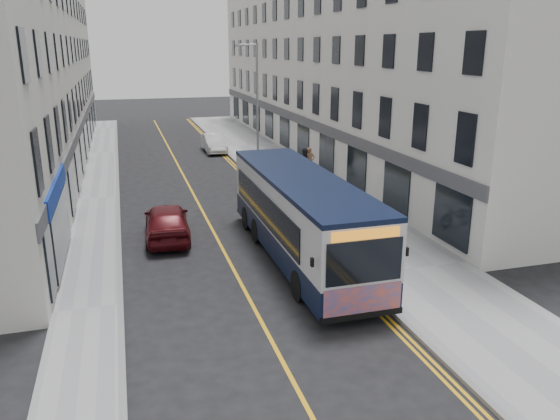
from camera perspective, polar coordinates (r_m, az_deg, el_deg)
ground at (r=19.46m, az=-4.43°, el=-7.05°), size 140.00×140.00×0.00m
pavement_east at (r=31.99m, az=2.06°, el=2.71°), size 4.50×64.00×0.12m
pavement_west at (r=30.49m, az=-18.45°, el=1.13°), size 2.00×64.00×0.12m
kerb_east at (r=31.38m, az=-1.84°, el=2.44°), size 0.18×64.00×0.13m
kerb_west at (r=30.46m, az=-16.58°, el=1.29°), size 0.18×64.00×0.13m
road_centre_line at (r=30.68m, az=-9.10°, el=1.78°), size 0.12×64.00×0.01m
road_dbl_yellow_inner at (r=31.29m, az=-2.64°, el=2.27°), size 0.10×64.00×0.01m
road_dbl_yellow_outer at (r=31.33m, az=-2.29°, el=2.30°), size 0.10×64.00×0.01m
terrace_east at (r=41.30m, az=5.28°, el=14.88°), size 6.00×46.00×13.00m
terrace_west at (r=38.85m, az=-25.05°, el=13.31°), size 6.00×46.00×13.00m
streetlamp at (r=32.56m, az=-2.52°, el=10.69°), size 1.32×0.18×8.00m
city_bus at (r=20.44m, az=2.20°, el=-0.48°), size 2.62×11.23×3.26m
bicycle at (r=23.50m, az=9.44°, el=-1.34°), size 2.02×1.16×1.01m
pedestrian_near at (r=33.51m, az=3.11°, el=5.02°), size 0.67×0.46×1.79m
pedestrian_far at (r=33.11m, az=2.70°, el=4.90°), size 0.96×0.79×1.81m
car_white at (r=42.35m, az=-6.92°, el=6.96°), size 1.46×4.14×1.36m
car_maroon at (r=23.44m, az=-11.74°, el=-1.14°), size 2.07×4.61×1.54m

